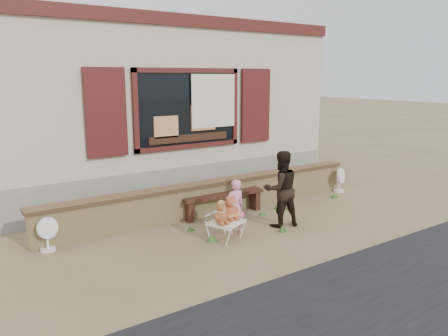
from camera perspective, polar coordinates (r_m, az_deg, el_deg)
ground at (r=8.18m, az=2.37°, el=-7.59°), size 80.00×80.00×0.00m
shopfront at (r=11.66m, az=-10.86°, el=8.10°), size 8.04×5.13×4.00m
brick_wall at (r=8.87m, az=-1.45°, el=-3.73°), size 7.10×0.36×0.67m
bench at (r=8.76m, az=-0.26°, el=-4.01°), size 1.78×0.48×0.45m
folding_chair at (r=7.44m, az=0.22°, el=-7.19°), size 0.67×0.63×0.33m
teddy_bear_left at (r=7.26m, az=-0.40°, el=-5.80°), size 0.36×0.34×0.39m
teddy_bear_right at (r=7.48m, az=0.82°, el=-5.16°), size 0.38×0.36×0.42m
child at (r=7.65m, az=1.45°, el=-5.10°), size 0.37×0.25×0.99m
adult at (r=8.06m, az=7.44°, el=-2.72°), size 0.79×0.67×1.41m
fan_left at (r=7.54m, az=-22.14°, el=-7.97°), size 0.36×0.24×0.56m
fan_right at (r=10.83m, az=14.83°, el=-1.52°), size 0.37×0.24×0.58m
grass_tufts at (r=8.66m, az=6.12°, el=-6.13°), size 3.94×1.21×0.15m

